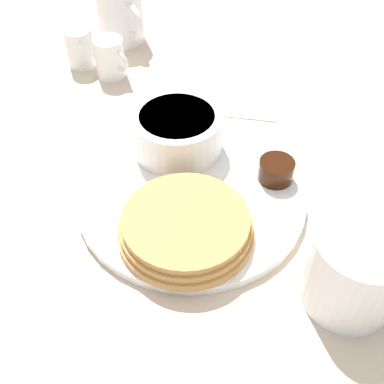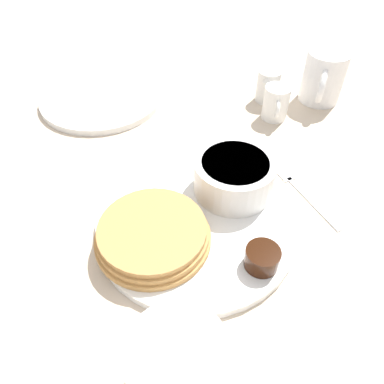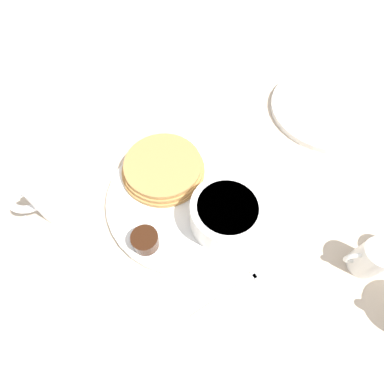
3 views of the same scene
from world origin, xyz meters
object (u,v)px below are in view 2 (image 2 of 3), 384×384
at_px(creamer_pitcher_far, 268,85).
at_px(fork, 297,186).
at_px(plate, 196,224).
at_px(bowl, 234,175).
at_px(second_mug, 323,77).
at_px(coffee_mug, 179,373).
at_px(creamer_pitcher_near, 276,103).

bearing_deg(creamer_pitcher_far, fork, 125.24).
distance_m(plate, bowl, 0.09).
xyz_separation_m(fork, second_mug, (0.06, -0.26, 0.05)).
xyz_separation_m(plate, coffee_mug, (-0.10, 0.18, 0.04)).
xyz_separation_m(plate, creamer_pitcher_near, (0.02, -0.30, 0.03)).
distance_m(plate, fork, 0.17).
distance_m(plate, second_mug, 0.41).
relative_size(fork, second_mug, 1.25).
bearing_deg(creamer_pitcher_far, bowl, 103.94).
xyz_separation_m(bowl, creamer_pitcher_near, (0.03, -0.22, -0.01)).
bearing_deg(plate, second_mug, -94.57).
distance_m(coffee_mug, fork, 0.33).
bearing_deg(creamer_pitcher_far, creamer_pitcher_near, 127.19).
bearing_deg(creamer_pitcher_near, second_mug, -115.33).
height_order(bowl, coffee_mug, coffee_mug).
height_order(coffee_mug, creamer_pitcher_near, coffee_mug).
bearing_deg(plate, bowl, -99.09).
relative_size(coffee_mug, creamer_pitcher_far, 1.70).
height_order(bowl, creamer_pitcher_far, bowl).
distance_m(bowl, coffee_mug, 0.28).
height_order(creamer_pitcher_near, fork, creamer_pitcher_near).
distance_m(coffee_mug, creamer_pitcher_far, 0.55).
xyz_separation_m(plate, creamer_pitcher_far, (0.05, -0.35, 0.03)).
distance_m(fork, second_mug, 0.27).
bearing_deg(bowl, plate, 80.91).
relative_size(coffee_mug, second_mug, 1.04).
distance_m(bowl, creamer_pitcher_near, 0.22).
height_order(bowl, second_mug, second_mug).
height_order(creamer_pitcher_near, creamer_pitcher_far, same).
xyz_separation_m(plate, bowl, (-0.01, -0.08, 0.03)).
bearing_deg(coffee_mug, second_mug, -83.84).
relative_size(plate, bowl, 2.37).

